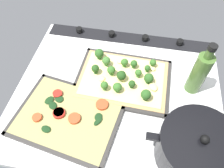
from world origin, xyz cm
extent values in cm
cube|color=white|center=(0.00, 0.00, -1.50)|extent=(74.86, 64.46, 3.00)
cube|color=black|center=(0.00, -28.73, 0.40)|extent=(71.87, 7.00, 0.80)
cylinder|color=black|center=(-22.46, -28.73, 1.70)|extent=(2.80, 2.80, 1.80)
cylinder|color=black|center=(-7.49, -28.73, 1.70)|extent=(2.80, 2.80, 1.80)
cylinder|color=black|center=(7.49, -28.73, 1.70)|extent=(2.80, 2.80, 1.80)
cylinder|color=black|center=(22.46, -28.73, 1.70)|extent=(2.80, 2.80, 1.80)
cube|color=#33302D|center=(-1.18, -4.97, 0.25)|extent=(35.96, 27.12, 0.50)
cube|color=#33302D|center=(-1.61, -17.33, 0.65)|extent=(35.11, 2.40, 1.30)
cube|color=#33302D|center=(-0.76, 7.39, 0.65)|extent=(35.11, 2.40, 1.30)
cube|color=#33302D|center=(-18.12, -4.39, 0.65)|extent=(2.09, 25.96, 1.30)
cube|color=#33302D|center=(15.75, -5.55, 0.65)|extent=(2.09, 25.96, 1.30)
cube|color=tan|center=(-1.18, -4.97, 1.00)|extent=(33.48, 24.64, 1.00)
cube|color=#EFDB8C|center=(-1.18, -4.97, 1.70)|extent=(30.78, 22.20, 0.40)
cone|color=#427635|center=(-0.60, -3.96, 2.47)|extent=(1.93, 1.93, 1.13)
sphere|color=#264C1C|center=(-0.60, -3.96, 4.35)|extent=(3.51, 3.51, 3.51)
cone|color=#5B9F46|center=(-6.57, -6.55, 2.53)|extent=(1.39, 1.39, 1.25)
sphere|color=#386B28|center=(-6.57, -6.55, 4.10)|extent=(2.53, 2.53, 2.53)
cone|color=#427635|center=(-4.85, -1.19, 2.46)|extent=(1.40, 1.40, 1.12)
sphere|color=#264C1C|center=(-4.85, -1.19, 3.98)|extent=(2.54, 2.54, 2.54)
cone|color=#4D8B3F|center=(-10.54, -4.61, 2.41)|extent=(1.95, 1.95, 1.02)
sphere|color=#2D5B23|center=(-10.54, -4.61, 4.25)|extent=(3.55, 3.55, 3.55)
cone|color=#427635|center=(9.48, -5.49, 2.57)|extent=(1.61, 1.61, 1.34)
sphere|color=#264C1C|center=(9.48, -5.49, 4.34)|extent=(2.93, 2.93, 2.93)
cone|color=#68AD54|center=(6.21, -10.15, 2.50)|extent=(1.76, 1.76, 1.19)
sphere|color=#427533|center=(6.21, -10.15, 4.29)|extent=(3.21, 3.21, 3.21)
cone|color=#5B9F46|center=(4.64, 1.39, 2.58)|extent=(1.52, 1.52, 1.36)
sphere|color=#386B28|center=(4.64, 1.39, 4.29)|extent=(2.76, 2.76, 2.76)
cone|color=#5B9F46|center=(-0.77, -10.75, 2.49)|extent=(1.54, 1.54, 1.18)
sphere|color=#386B28|center=(-0.77, -10.75, 4.13)|extent=(2.80, 2.80, 2.80)
cone|color=#5B9F46|center=(3.51, -5.95, 2.47)|extent=(1.71, 1.71, 1.14)
sphere|color=#386B28|center=(3.51, -5.95, 4.21)|extent=(3.11, 3.11, 3.11)
cone|color=#5B9F46|center=(0.35, 1.23, 2.34)|extent=(1.81, 1.81, 0.89)
sphere|color=#386B28|center=(0.35, 1.23, 4.02)|extent=(3.29, 3.29, 3.29)
cone|color=#5B9F46|center=(-11.54, -12.55, 2.49)|extent=(1.43, 1.43, 1.18)
sphere|color=#386B28|center=(-11.54, -12.55, 4.06)|extent=(2.60, 2.60, 2.60)
cone|color=#4D8B3F|center=(-9.72, -9.70, 2.39)|extent=(1.26, 1.26, 0.98)
sphere|color=#2D5B23|center=(-9.72, -9.70, 3.74)|extent=(2.29, 2.29, 2.29)
cone|color=#4D8B3F|center=(-4.41, -10.76, 2.47)|extent=(1.48, 1.48, 1.14)
sphere|color=#2D5B23|center=(-4.41, -10.76, 4.04)|extent=(2.69, 2.69, 2.69)
cone|color=#4D8B3F|center=(-10.12, 2.73, 2.43)|extent=(1.99, 1.99, 1.06)
sphere|color=#2D5B23|center=(-10.12, 2.73, 4.32)|extent=(3.61, 3.61, 3.61)
cone|color=#4D8B3F|center=(9.67, -13.26, 2.52)|extent=(2.00, 2.00, 1.25)
sphere|color=#2D5B23|center=(9.67, -13.26, 4.51)|extent=(3.64, 3.64, 3.64)
ellipsoid|color=#EFDB8C|center=(-11.60, -11.17, 2.33)|extent=(3.61, 3.53, 1.00)
ellipsoid|color=#EFDB8C|center=(-0.55, -4.23, 2.42)|extent=(3.59, 2.92, 1.20)
ellipsoid|color=#EFDB8C|center=(-12.56, -2.37, 2.49)|extent=(4.43, 4.85, 1.38)
ellipsoid|color=#EFDB8C|center=(1.07, -12.67, 2.29)|extent=(3.35, 3.39, 0.90)
ellipsoid|color=#EFDB8C|center=(6.50, -2.82, 2.28)|extent=(3.37, 3.35, 0.88)
cube|color=#33302D|center=(14.70, 13.82, 0.25)|extent=(38.00, 31.23, 0.50)
cube|color=#33302D|center=(12.68, 1.58, 0.65)|extent=(33.96, 6.75, 1.30)
cube|color=#33302D|center=(16.72, 26.06, 0.65)|extent=(33.96, 6.75, 1.30)
cube|color=#33302D|center=(-1.59, 16.50, 0.65)|extent=(5.42, 25.86, 1.30)
cube|color=#33302D|center=(30.99, 11.13, 0.65)|extent=(5.42, 25.86, 1.30)
cube|color=tan|center=(14.70, 13.82, 0.95)|extent=(35.24, 28.48, 0.90)
cylinder|color=#D14723|center=(24.27, 16.56, 1.90)|extent=(3.14, 3.14, 1.00)
cylinder|color=#B22319|center=(17.66, 13.73, 1.90)|extent=(4.13, 4.13, 1.00)
cylinder|color=#B22319|center=(20.66, 6.36, 1.90)|extent=(3.34, 3.34, 1.00)
cylinder|color=red|center=(17.77, 13.45, 1.90)|extent=(3.62, 3.62, 1.00)
cylinder|color=#D14723|center=(12.07, 14.69, 1.90)|extent=(4.05, 4.05, 1.00)
cylinder|color=#D14723|center=(4.19, 7.93, 1.90)|extent=(4.25, 4.25, 1.00)
ellipsoid|color=#193819|center=(4.17, 14.27, 1.80)|extent=(3.36, 4.01, 0.60)
ellipsoid|color=#193819|center=(19.97, 19.86, 1.80)|extent=(3.67, 3.08, 0.60)
ellipsoid|color=#193819|center=(20.81, 11.18, 1.80)|extent=(4.22, 4.21, 0.60)
ellipsoid|color=#193819|center=(22.67, 9.41, 1.80)|extent=(4.07, 4.38, 0.60)
ellipsoid|color=#193819|center=(4.41, 12.71, 1.80)|extent=(2.59, 3.08, 0.60)
ellipsoid|color=#193819|center=(19.49, 8.24, 1.80)|extent=(4.18, 4.02, 0.60)
cylinder|color=black|center=(-25.48, 19.52, 5.44)|extent=(21.83, 21.83, 10.88)
cylinder|color=black|center=(-25.48, 19.52, 11.28)|extent=(22.27, 22.27, 0.80)
sphere|color=black|center=(-25.48, 19.52, 12.88)|extent=(2.40, 2.40, 2.40)
cube|color=black|center=(-12.77, 19.52, 8.92)|extent=(3.60, 2.00, 1.20)
cylinder|color=#476B2D|center=(-26.87, -6.13, 8.26)|extent=(5.50, 5.50, 16.52)
cylinder|color=#476B2D|center=(-26.87, -6.13, 18.27)|extent=(2.47, 2.47, 3.50)
cylinder|color=black|center=(-26.87, -6.13, 20.82)|extent=(2.75, 2.75, 1.60)
camera|label=1|loc=(-5.79, 43.80, 64.89)|focal=34.03mm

